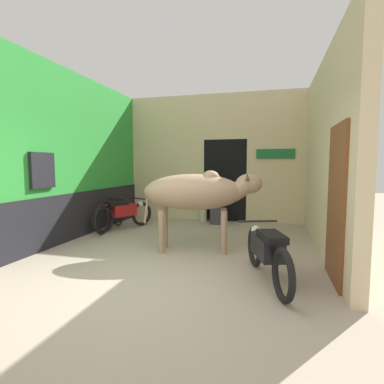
{
  "coord_description": "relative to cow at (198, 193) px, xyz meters",
  "views": [
    {
      "loc": [
        1.58,
        -3.43,
        1.57
      ],
      "look_at": [
        0.09,
        2.15,
        1.04
      ],
      "focal_mm": 28.0,
      "sensor_mm": 36.0,
      "label": 1
    }
  ],
  "objects": [
    {
      "name": "ground_plane",
      "position": [
        -0.3,
        -1.76,
        -1.07
      ],
      "size": [
        30.0,
        30.0,
        0.0
      ],
      "primitive_type": "plane",
      "color": "tan"
    },
    {
      "name": "wall_left_shopfront",
      "position": [
        -2.82,
        0.62,
        0.62
      ],
      "size": [
        0.25,
        4.77,
        3.49
      ],
      "color": "green",
      "rests_on": "ground_plane"
    },
    {
      "name": "wall_back_with_doorway",
      "position": [
        -0.18,
        3.28,
        0.44
      ],
      "size": [
        4.86,
        0.93,
        3.49
      ],
      "color": "beige",
      "rests_on": "ground_plane"
    },
    {
      "name": "wall_right_with_door",
      "position": [
        2.21,
        0.58,
        0.66
      ],
      "size": [
        0.22,
        4.77,
        3.49
      ],
      "color": "beige",
      "rests_on": "ground_plane"
    },
    {
      "name": "cow",
      "position": [
        0.0,
        0.0,
        0.0
      ],
      "size": [
        2.17,
        0.99,
        1.46
      ],
      "color": "tan",
      "rests_on": "ground_plane"
    },
    {
      "name": "motorcycle_near",
      "position": [
        1.24,
        -1.15,
        -0.65
      ],
      "size": [
        0.76,
        1.78,
        0.74
      ],
      "color": "black",
      "rests_on": "ground_plane"
    },
    {
      "name": "motorcycle_far",
      "position": [
        -2.21,
        1.34,
        -0.66
      ],
      "size": [
        0.9,
        1.58,
        0.73
      ],
      "color": "black",
      "rests_on": "ground_plane"
    },
    {
      "name": "bicycle",
      "position": [
        -2.43,
        1.15,
        -0.7
      ],
      "size": [
        0.44,
        1.69,
        0.72
      ],
      "color": "black",
      "rests_on": "ground_plane"
    },
    {
      "name": "shopkeeper_seated",
      "position": [
        -0.12,
        2.57,
        -0.39
      ],
      "size": [
        0.42,
        0.33,
        1.29
      ],
      "color": "#3D3842",
      "rests_on": "ground_plane"
    },
    {
      "name": "plastic_stool",
      "position": [
        -0.53,
        2.77,
        -0.82
      ],
      "size": [
        0.28,
        0.28,
        0.47
      ],
      "color": "beige",
      "rests_on": "ground_plane"
    }
  ]
}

